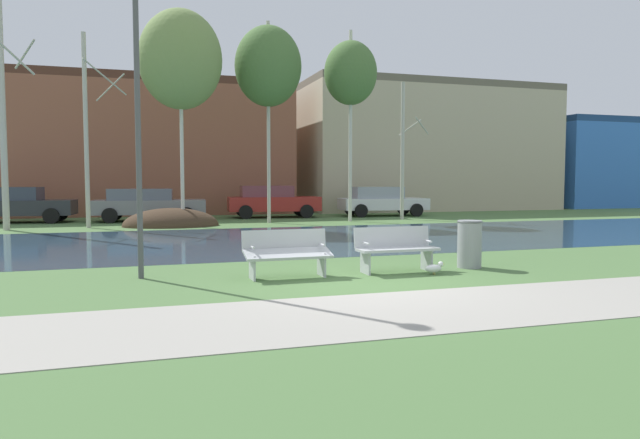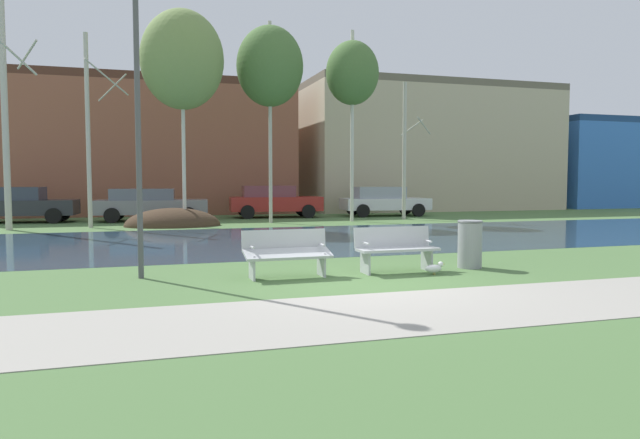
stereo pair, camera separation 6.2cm
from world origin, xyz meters
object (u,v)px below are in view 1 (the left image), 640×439
seagull (434,268)px  streetlamp (137,64)px  parked_wagon_fourth_white (381,201)px  trash_bin (469,243)px  bench_left (287,252)px  parked_hatch_third_red (272,201)px  bench_right (396,248)px  parked_van_nearest_dark (15,204)px  parked_sedan_second_grey (148,204)px

seagull → streetlamp: size_ratio=0.07×
parked_wagon_fourth_white → trash_bin: bearing=-107.4°
bench_left → streetlamp: 4.30m
seagull → parked_hatch_third_red: bearing=87.4°
streetlamp → parked_wagon_fourth_white: 19.66m
streetlamp → parked_hatch_third_red: streetlamp is taller
seagull → parked_hatch_third_red: 17.41m
bench_right → parked_van_nearest_dark: size_ratio=0.35×
bench_right → seagull: size_ratio=3.96×
parked_van_nearest_dark → parked_wagon_fourth_white: bearing=-1.1°
bench_right → parked_wagon_fourth_white: bearing=67.5°
bench_left → parked_van_nearest_dark: bearing=114.2°
bench_left → parked_van_nearest_dark: size_ratio=0.35×
bench_left → parked_sedan_second_grey: bearing=97.9°
seagull → parked_wagon_fourth_white: size_ratio=0.09×
bench_left → seagull: (2.74, -0.53, -0.34)m
trash_bin → seagull: 1.32m
seagull → streetlamp: streetlamp is taller
trash_bin → parked_van_nearest_dark: bearing=124.4°
bench_left → parked_sedan_second_grey: (-2.20, 15.96, 0.29)m
bench_left → parked_wagon_fourth_white: 18.63m
bench_right → parked_van_nearest_dark: 19.27m
parked_van_nearest_dark → seagull: bearing=-59.2°
trash_bin → seagull: bearing=-152.2°
bench_right → parked_hatch_third_red: 16.91m
parked_sedan_second_grey → bench_right: bearing=-74.6°
bench_left → seagull: bench_left is taller
bench_right → parked_wagon_fourth_white: size_ratio=0.36×
bench_left → parked_hatch_third_red: (3.52, 16.85, 0.33)m
seagull → parked_sedan_second_grey: size_ratio=0.08×
bench_left → streetlamp: streetlamp is taller
parked_sedan_second_grey → parked_wagon_fourth_white: bearing=1.9°
trash_bin → seagull: trash_bin is taller
bench_right → parked_sedan_second_grey: parked_sedan_second_grey is taller
streetlamp → parked_van_nearest_dark: size_ratio=1.28×
bench_right → parked_van_nearest_dark: (-9.68, 16.66, 0.32)m
parked_hatch_third_red → parked_wagon_fourth_white: 5.47m
bench_right → streetlamp: 5.87m
bench_right → seagull: (0.55, -0.53, -0.34)m
bench_left → bench_right: 2.19m
parked_sedan_second_grey → parked_wagon_fourth_white: parked_wagon_fourth_white is taller
bench_right → seagull: bench_right is taller
bench_left → trash_bin: 3.85m
bench_left → parked_sedan_second_grey: parked_sedan_second_grey is taller
trash_bin → seagull: size_ratio=2.39×
parked_sedan_second_grey → parked_wagon_fourth_white: size_ratio=1.10×
trash_bin → parked_hatch_third_red: size_ratio=0.22×
parked_sedan_second_grey → streetlamp: bearing=-91.3°
bench_right → parked_wagon_fourth_white: 17.68m
parked_van_nearest_dark → trash_bin: bearing=-55.6°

